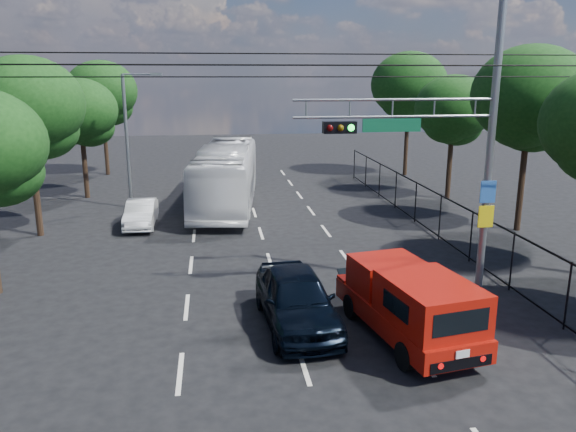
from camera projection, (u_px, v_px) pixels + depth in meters
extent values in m
cube|color=beige|center=(180.00, 373.00, 13.48)|extent=(0.12, 2.00, 0.01)
cube|color=beige|center=(187.00, 307.00, 17.32)|extent=(0.12, 2.00, 0.01)
cube|color=beige|center=(191.00, 265.00, 21.17)|extent=(0.12, 2.00, 0.01)
cube|color=beige|center=(194.00, 236.00, 25.01)|extent=(0.12, 2.00, 0.01)
cube|color=beige|center=(196.00, 214.00, 28.85)|extent=(0.12, 2.00, 0.01)
cube|color=beige|center=(198.00, 198.00, 32.70)|extent=(0.12, 2.00, 0.01)
cube|color=beige|center=(199.00, 185.00, 36.54)|extent=(0.12, 2.00, 0.01)
cube|color=beige|center=(200.00, 175.00, 40.39)|extent=(0.12, 2.00, 0.01)
cube|color=beige|center=(303.00, 365.00, 13.86)|extent=(0.12, 2.00, 0.01)
cube|color=beige|center=(283.00, 302.00, 17.71)|extent=(0.12, 2.00, 0.01)
cube|color=beige|center=(270.00, 261.00, 21.55)|extent=(0.12, 2.00, 0.01)
cube|color=beige|center=(261.00, 233.00, 25.40)|extent=(0.12, 2.00, 0.01)
cube|color=beige|center=(254.00, 212.00, 29.24)|extent=(0.12, 2.00, 0.01)
cube|color=beige|center=(249.00, 196.00, 33.09)|extent=(0.12, 2.00, 0.01)
cube|color=beige|center=(245.00, 184.00, 36.93)|extent=(0.12, 2.00, 0.01)
cube|color=beige|center=(242.00, 174.00, 40.78)|extent=(0.12, 2.00, 0.01)
cube|color=beige|center=(420.00, 357.00, 14.25)|extent=(0.12, 2.00, 0.01)
cube|color=beige|center=(375.00, 297.00, 18.10)|extent=(0.12, 2.00, 0.01)
cube|color=beige|center=(346.00, 258.00, 21.94)|extent=(0.12, 2.00, 0.01)
cube|color=beige|center=(326.00, 231.00, 25.79)|extent=(0.12, 2.00, 0.01)
cube|color=beige|center=(311.00, 211.00, 29.63)|extent=(0.12, 2.00, 0.01)
cube|color=beige|center=(299.00, 195.00, 33.48)|extent=(0.12, 2.00, 0.01)
cube|color=beige|center=(290.00, 183.00, 37.32)|extent=(0.12, 2.00, 0.01)
cube|color=beige|center=(283.00, 173.00, 41.16)|extent=(0.12, 2.00, 0.01)
cylinder|color=slate|center=(490.00, 148.00, 17.39)|extent=(0.24, 0.24, 9.50)
cylinder|color=slate|center=(396.00, 100.00, 16.63)|extent=(6.20, 0.08, 0.08)
cylinder|color=slate|center=(395.00, 117.00, 16.75)|extent=(6.20, 0.08, 0.08)
cube|color=black|center=(339.00, 127.00, 16.60)|extent=(1.00, 0.28, 0.35)
sphere|color=#3F0505|center=(330.00, 128.00, 16.42)|extent=(0.20, 0.20, 0.20)
sphere|color=#4C3805|center=(341.00, 128.00, 16.46)|extent=(0.20, 0.20, 0.20)
sphere|color=#0CE533|center=(351.00, 128.00, 16.50)|extent=(0.20, 0.20, 0.20)
cube|color=#0B4F31|center=(392.00, 125.00, 16.80)|extent=(1.80, 0.05, 0.40)
cube|color=#2456A9|center=(488.00, 192.00, 17.58)|extent=(0.50, 0.04, 0.70)
cube|color=#D9C30B|center=(486.00, 217.00, 17.78)|extent=(0.50, 0.04, 0.70)
cylinder|color=slate|center=(475.00, 108.00, 17.01)|extent=(0.05, 0.05, 0.50)
cylinder|color=slate|center=(434.00, 108.00, 16.84)|extent=(0.05, 0.05, 0.50)
cylinder|color=slate|center=(392.00, 108.00, 16.67)|extent=(0.05, 0.05, 0.50)
cylinder|color=slate|center=(350.00, 109.00, 16.51)|extent=(0.05, 0.05, 0.50)
cylinder|color=slate|center=(306.00, 109.00, 16.34)|extent=(0.05, 0.05, 0.50)
cylinder|color=slate|center=(127.00, 143.00, 29.47)|extent=(0.18, 0.18, 7.00)
cylinder|color=slate|center=(138.00, 74.00, 28.72)|extent=(1.60, 0.09, 0.09)
cube|color=slate|center=(156.00, 74.00, 28.84)|extent=(0.60, 0.22, 0.15)
cylinder|color=black|center=(292.00, 65.00, 14.03)|extent=(22.00, 0.04, 0.04)
cylinder|color=black|center=(276.00, 54.00, 17.30)|extent=(22.00, 0.04, 0.04)
cylinder|color=black|center=(271.00, 77.00, 18.91)|extent=(22.00, 0.04, 0.04)
cube|color=black|center=(462.00, 206.00, 22.06)|extent=(0.04, 34.00, 0.06)
cube|color=black|center=(458.00, 250.00, 22.50)|extent=(0.04, 34.00, 0.06)
cylinder|color=black|center=(568.00, 296.00, 15.57)|extent=(0.06, 0.06, 2.00)
cylinder|color=black|center=(512.00, 262.00, 18.45)|extent=(0.06, 0.06, 2.00)
cylinder|color=black|center=(471.00, 236.00, 21.33)|extent=(0.06, 0.06, 2.00)
cylinder|color=black|center=(440.00, 217.00, 24.22)|extent=(0.06, 0.06, 2.00)
cylinder|color=black|center=(416.00, 202.00, 27.10)|extent=(0.06, 0.06, 2.00)
cylinder|color=black|center=(396.00, 190.00, 29.98)|extent=(0.06, 0.06, 2.00)
cylinder|color=black|center=(380.00, 180.00, 32.87)|extent=(0.06, 0.06, 2.00)
cylinder|color=black|center=(366.00, 171.00, 35.75)|extent=(0.06, 0.06, 2.00)
cylinder|color=black|center=(354.00, 164.00, 38.63)|extent=(0.06, 0.06, 2.00)
cylinder|color=black|center=(522.00, 179.00, 25.38)|extent=(0.28, 0.28, 4.76)
ellipsoid|color=black|center=(531.00, 95.00, 24.47)|extent=(5.10, 5.10, 4.33)
ellipsoid|color=black|center=(532.00, 122.00, 25.10)|extent=(3.40, 3.40, 2.72)
ellipsoid|color=black|center=(523.00, 119.00, 24.48)|extent=(3.23, 3.23, 2.58)
cylinder|color=black|center=(450.00, 164.00, 32.15)|extent=(0.28, 0.28, 4.03)
ellipsoid|color=black|center=(453.00, 108.00, 31.38)|extent=(4.32, 4.32, 3.67)
ellipsoid|color=black|center=(457.00, 125.00, 31.96)|extent=(2.88, 2.88, 2.30)
ellipsoid|color=black|center=(448.00, 124.00, 31.35)|extent=(2.74, 2.74, 2.19)
cylinder|color=black|center=(406.00, 140.00, 39.76)|extent=(0.28, 0.28, 4.93)
ellipsoid|color=black|center=(409.00, 84.00, 38.81)|extent=(5.28, 5.28, 4.49)
ellipsoid|color=black|center=(412.00, 102.00, 39.45)|extent=(3.52, 3.52, 2.82)
ellipsoid|color=black|center=(405.00, 100.00, 38.83)|extent=(3.34, 3.34, 2.68)
cylinder|color=black|center=(35.00, 186.00, 24.55)|extent=(0.28, 0.28, 4.48)
ellipsoid|color=black|center=(26.00, 104.00, 23.69)|extent=(4.80, 4.80, 4.08)
ellipsoid|color=black|center=(41.00, 130.00, 24.30)|extent=(3.20, 3.20, 2.56)
ellipsoid|color=black|center=(19.00, 128.00, 23.69)|extent=(3.04, 3.04, 2.43)
cylinder|color=black|center=(85.00, 164.00, 32.36)|extent=(0.28, 0.28, 3.92)
ellipsoid|color=black|center=(80.00, 110.00, 31.61)|extent=(4.20, 4.20, 3.57)
ellipsoid|color=black|center=(90.00, 127.00, 32.18)|extent=(2.80, 2.80, 2.24)
ellipsoid|color=black|center=(74.00, 126.00, 31.57)|extent=(2.66, 2.66, 2.13)
cylinder|color=black|center=(106.00, 143.00, 39.94)|extent=(0.28, 0.28, 4.59)
ellipsoid|color=black|center=(102.00, 91.00, 39.06)|extent=(4.92, 4.92, 4.18)
ellipsoid|color=black|center=(109.00, 107.00, 39.68)|extent=(3.28, 3.28, 2.62)
ellipsoid|color=black|center=(97.00, 105.00, 39.06)|extent=(3.12, 3.12, 2.49)
cylinder|color=black|center=(352.00, 306.00, 16.48)|extent=(0.39, 0.75, 0.72)
cylinder|color=black|center=(405.00, 299.00, 17.00)|extent=(0.39, 0.75, 0.72)
cylinder|color=black|center=(406.00, 356.00, 13.55)|extent=(0.39, 0.75, 0.72)
cylinder|color=black|center=(468.00, 346.00, 14.07)|extent=(0.39, 0.75, 0.72)
cube|color=#961008|center=(406.00, 315.00, 15.21)|extent=(2.83, 5.39, 0.57)
cube|color=#961008|center=(368.00, 283.00, 17.32)|extent=(1.97, 0.89, 0.56)
cube|color=black|center=(365.00, 272.00, 17.51)|extent=(1.79, 0.72, 0.31)
cube|color=#961008|center=(387.00, 275.00, 16.12)|extent=(2.10, 1.89, 0.97)
cube|color=black|center=(400.00, 282.00, 15.39)|extent=(1.57, 0.33, 0.56)
cube|color=#961008|center=(430.00, 302.00, 13.97)|extent=(2.34, 2.91, 1.08)
cube|color=black|center=(463.00, 297.00, 14.25)|extent=(0.26, 1.22, 0.46)
cube|color=black|center=(396.00, 306.00, 13.68)|extent=(0.26, 1.22, 0.46)
cube|color=black|center=(461.00, 322.00, 12.77)|extent=(1.47, 0.31, 0.56)
cube|color=black|center=(461.00, 364.00, 12.90)|extent=(1.63, 0.37, 0.27)
cube|color=silver|center=(463.00, 354.00, 12.80)|extent=(0.36, 0.09, 0.18)
imported|color=black|center=(297.00, 299.00, 15.86)|extent=(2.23, 4.90, 1.63)
imported|color=silver|center=(226.00, 176.00, 30.42)|extent=(4.10, 12.20, 3.33)
imported|color=silver|center=(141.00, 213.00, 26.46)|extent=(1.31, 3.74, 1.23)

